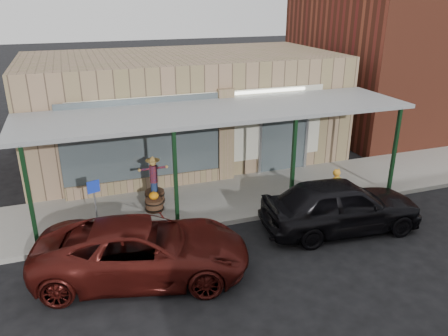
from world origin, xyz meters
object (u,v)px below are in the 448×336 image
object	(u,v)px
car_maroon	(143,249)
barrel_pumpkin	(154,203)
barrel_scarecrow	(154,187)
handicap_sign	(95,201)
parked_sedan	(341,205)

from	to	relation	value
car_maroon	barrel_pumpkin	bearing A→B (deg)	-1.15
barrel_scarecrow	car_maroon	bearing A→B (deg)	-102.25
handicap_sign	car_maroon	distance (m)	2.26
barrel_pumpkin	handicap_sign	world-z (taller)	handicap_sign
handicap_sign	car_maroon	bearing A→B (deg)	-83.18
parked_sedan	handicap_sign	bearing A→B (deg)	81.23
barrel_pumpkin	parked_sedan	world-z (taller)	parked_sedan
handicap_sign	parked_sedan	size ratio (longest dim) A/B	0.35
barrel_scarecrow	car_maroon	xyz separation A→B (m)	(-0.95, -3.54, 0.02)
barrel_scarecrow	handicap_sign	size ratio (longest dim) A/B	0.96
barrel_scarecrow	barrel_pumpkin	world-z (taller)	barrel_scarecrow
barrel_pumpkin	handicap_sign	distance (m)	2.18
barrel_scarecrow	car_maroon	size ratio (longest dim) A/B	0.31
handicap_sign	parked_sedan	xyz separation A→B (m)	(6.60, -1.67, -0.43)
barrel_pumpkin	handicap_sign	xyz separation A→B (m)	(-1.74, -1.01, 0.82)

